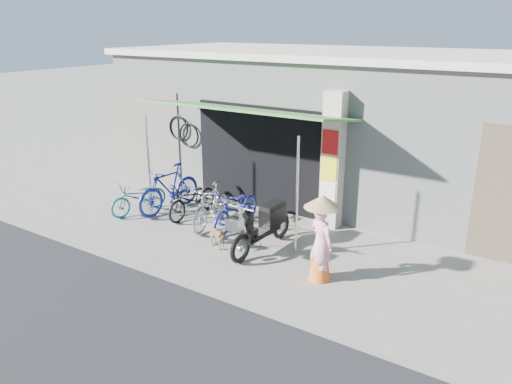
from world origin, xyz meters
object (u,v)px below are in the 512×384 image
Objects in this scene: bike_black at (193,199)px; nun at (321,238)px; bike_teal at (139,197)px; bike_navy at (237,209)px; bike_blue at (169,189)px; moped at (263,225)px; bike_silver at (211,206)px; street_dog at (216,237)px.

bike_black is 1.02× the size of nun.
bike_navy is at bearing 22.50° from bike_teal.
bike_teal is 0.93× the size of bike_black.
bike_blue is 3.08m from moped.
bike_blue is 0.69m from bike_black.
bike_silver is 1.03× the size of nun.
bike_silver reaches higher than bike_teal.
nun is (1.51, -0.51, 0.29)m from moped.
nun is at bearing -26.97° from bike_navy.
bike_black is at bearing 3.20° from nun.
nun is at bearing -25.57° from bike_silver.
moped is at bearing -15.00° from bike_black.
bike_teal is 0.74m from bike_blue.
bike_blue reaches higher than bike_navy.
bike_blue reaches higher than bike_black.
moped is (1.60, -0.36, 0.02)m from bike_silver.
bike_navy is at bearing 4.59° from bike_blue.
bike_teal is 1.97m from bike_silver.
bike_navy reaches higher than bike_teal.
nun reaches higher than bike_blue.
bike_blue is at bearing -175.54° from bike_black.
nun is (4.54, -1.09, 0.23)m from bike_blue.
bike_silver reaches higher than bike_navy.
bike_navy is 1.20m from moped.
moped is at bearing -32.61° from bike_navy.
bike_silver is at bearing 60.49° from street_dog.
street_dog is 0.98m from moped.
nun reaches higher than street_dog.
moped reaches higher than bike_navy.
bike_black is at bearing 35.91° from bike_teal.
bike_blue is 2.49m from street_dog.
bike_black is at bearing 9.14° from bike_blue.
bike_navy is 1.12m from street_dog.
nun reaches higher than moped.
bike_teal is at bearing 178.29° from bike_silver.
street_dog is (0.79, -0.86, -0.24)m from bike_silver.
street_dog is at bearing -21.10° from bike_blue.
moped is (2.35, -0.63, 0.08)m from bike_black.
moped is (0.81, 0.50, 0.26)m from street_dog.
bike_teal is at bearing 12.96° from nun.
bike_blue reaches higher than bike_teal.
bike_teal is 5.11m from nun.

